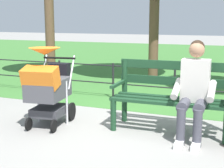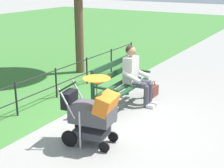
{
  "view_description": "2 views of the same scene",
  "coord_description": "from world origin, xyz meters",
  "px_view_note": "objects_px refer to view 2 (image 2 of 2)",
  "views": [
    {
      "loc": [
        -1.86,
        4.4,
        1.53
      ],
      "look_at": [
        -0.07,
        0.1,
        0.64
      ],
      "focal_mm": 53.84,
      "sensor_mm": 36.0,
      "label": 1
    },
    {
      "loc": [
        4.94,
        3.2,
        2.65
      ],
      "look_at": [
        -0.0,
        0.25,
        0.8
      ],
      "focal_mm": 53.64,
      "sensor_mm": 36.0,
      "label": 2
    }
  ],
  "objects_px": {
    "park_bench": "(118,83)",
    "stroller": "(93,111)",
    "handbag": "(153,91)",
    "person_on_bench": "(135,73)"
  },
  "relations": [
    {
      "from": "person_on_bench",
      "to": "stroller",
      "type": "xyz_separation_m",
      "value": [
        2.03,
        0.27,
        -0.08
      ]
    },
    {
      "from": "person_on_bench",
      "to": "stroller",
      "type": "height_order",
      "value": "person_on_bench"
    },
    {
      "from": "person_on_bench",
      "to": "park_bench",
      "type": "bearing_deg",
      "value": -33.85
    },
    {
      "from": "stroller",
      "to": "handbag",
      "type": "relative_size",
      "value": 3.11
    },
    {
      "from": "park_bench",
      "to": "stroller",
      "type": "relative_size",
      "value": 1.4
    },
    {
      "from": "handbag",
      "to": "park_bench",
      "type": "bearing_deg",
      "value": -21.84
    },
    {
      "from": "park_bench",
      "to": "stroller",
      "type": "bearing_deg",
      "value": 16.3
    },
    {
      "from": "person_on_bench",
      "to": "stroller",
      "type": "bearing_deg",
      "value": 7.65
    },
    {
      "from": "person_on_bench",
      "to": "stroller",
      "type": "relative_size",
      "value": 1.11
    },
    {
      "from": "stroller",
      "to": "handbag",
      "type": "bearing_deg",
      "value": -177.55
    }
  ]
}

